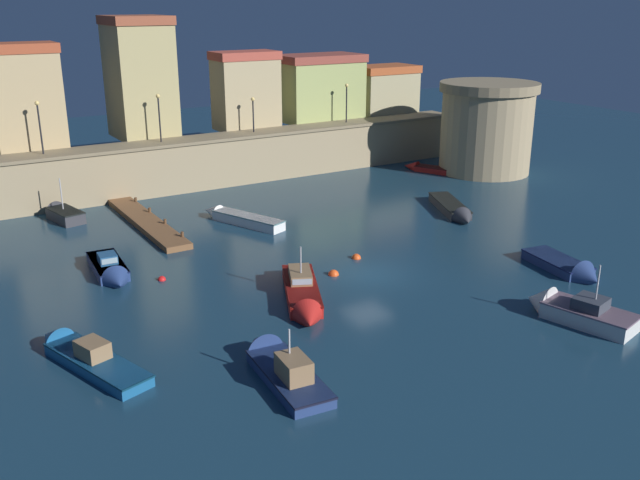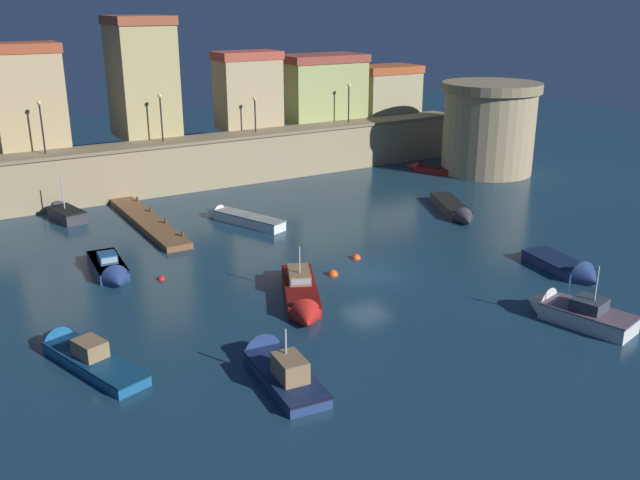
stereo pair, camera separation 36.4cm
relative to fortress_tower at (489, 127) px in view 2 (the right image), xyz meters
The scene contains 22 objects.
ground_plane 27.92m from the fortress_tower, 147.21° to the right, with size 130.88×130.88×0.00m, color #19384C.
quay_wall 24.72m from the fortress_tower, 160.47° to the left, with size 50.42×3.09×4.07m.
old_town_backdrop 27.26m from the fortress_tower, 154.27° to the left, with size 48.72×5.50×9.65m.
fortress_tower is the anchor object (origin of this frame).
pier_dock 31.14m from the fortress_tower, behind, with size 1.73×12.73×0.70m.
quay_lamp_0 36.71m from the fortress_tower, 167.00° to the left, with size 0.32×0.32×3.82m.
quay_lamp_1 28.18m from the fortress_tower, 162.93° to the left, with size 0.32×0.32×3.71m.
quay_lamp_2 20.56m from the fortress_tower, 156.26° to the left, with size 0.32×0.32×2.91m.
quay_lamp_3 12.70m from the fortress_tower, 138.67° to the left, with size 0.32×0.32×3.47m.
moored_boat_0 33.04m from the fortress_tower, 149.75° to the right, with size 4.47×7.21×3.05m.
moored_boat_1 14.65m from the fortress_tower, 142.21° to the right, with size 4.19×7.04×1.44m.
moored_boat_2 39.58m from the fortress_tower, 146.15° to the right, with size 2.30×6.53×3.05m.
moored_boat_3 25.70m from the fortress_tower, behind, with size 3.74×7.00×1.17m.
moored_boat_4 43.06m from the fortress_tower, 156.92° to the right, with size 3.63×7.34×1.71m.
moored_boat_5 6.00m from the fortress_tower, 151.21° to the left, with size 3.62×5.99×2.64m.
moored_boat_6 31.10m from the fortress_tower, 126.07° to the right, with size 3.10×5.60×3.56m.
moored_boat_7 36.70m from the fortress_tower, 167.70° to the right, with size 1.99×5.61×1.58m.
moored_boat_8 25.16m from the fortress_tower, 122.85° to the right, with size 2.58×5.56×1.71m.
moored_boat_9 36.07m from the fortress_tower, behind, with size 2.27×4.31×3.31m.
mooring_buoy_0 25.92m from the fortress_tower, 150.76° to the right, with size 0.56×0.56×0.56m, color #EA4C19.
mooring_buoy_1 28.91m from the fortress_tower, 150.62° to the right, with size 0.60×0.60×0.60m, color #EA4C19.
mooring_buoy_2 35.07m from the fortress_tower, 163.80° to the right, with size 0.46×0.46×0.46m, color red.
Camera 2 is at (-21.27, -30.20, 14.72)m, focal length 39.47 mm.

